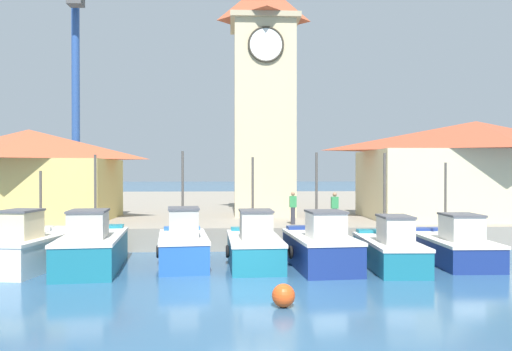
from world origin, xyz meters
TOP-DOWN VIEW (x-y plane):
  - ground_plane at (0.00, 0.00)m, footprint 300.00×300.00m
  - quay_wharf at (0.00, 27.47)m, footprint 120.00×40.00m
  - fishing_boat_far_left at (-8.11, 3.69)m, footprint 2.59×4.79m
  - fishing_boat_left_outer at (-5.83, 3.62)m, footprint 2.66×5.35m
  - fishing_boat_left_inner at (-2.45, 4.17)m, footprint 2.38×4.51m
  - fishing_boat_mid_left at (0.36, 4.10)m, footprint 2.24×4.88m
  - fishing_boat_center at (2.91, 3.53)m, footprint 2.53×4.84m
  - fishing_boat_mid_right at (5.57, 3.43)m, footprint 1.98×5.06m
  - fishing_boat_right_inner at (8.48, 4.32)m, footprint 2.28×5.20m
  - clock_tower at (1.38, 14.14)m, footprint 3.99×3.99m
  - warehouse_left at (-11.50, 11.92)m, footprint 9.22×6.16m
  - warehouse_right at (13.13, 11.69)m, footprint 12.45×6.76m
  - port_crane_near at (-11.70, 20.69)m, footprint 3.81×9.97m
  - port_crane_far at (1.79, 21.45)m, footprint 2.39×8.55m
  - mooring_buoy at (0.90, -1.97)m, footprint 0.64×0.64m
  - dock_worker_near_tower at (2.50, 8.99)m, footprint 0.34×0.22m
  - dock_worker_along_quay at (4.42, 8.16)m, footprint 0.34×0.22m

SIDE VIEW (x-z plane):
  - ground_plane at x=0.00m, z-range 0.00..0.00m
  - mooring_buoy at x=0.90m, z-range 0.00..0.64m
  - quay_wharf at x=0.00m, z-range 0.00..1.08m
  - fishing_boat_right_inner at x=8.48m, z-range -1.36..2.73m
  - fishing_boat_mid_right at x=5.57m, z-range -1.52..2.93m
  - fishing_boat_mid_left at x=0.36m, z-range -1.40..2.91m
  - fishing_boat_center at x=2.91m, z-range -1.45..3.02m
  - fishing_boat_left_inner at x=-2.45m, z-range -1.48..3.06m
  - fishing_boat_far_left at x=-8.11m, z-range -1.07..2.67m
  - fishing_boat_left_outer at x=-5.83m, z-range -1.38..3.00m
  - dock_worker_near_tower at x=2.50m, z-range 1.11..2.73m
  - dock_worker_along_quay at x=4.42m, z-range 1.11..2.73m
  - warehouse_left at x=-11.50m, z-range 1.14..6.03m
  - warehouse_right at x=13.13m, z-range 1.13..6.56m
  - port_crane_near at x=-11.70m, z-range -1.68..17.83m
  - clock_tower at x=1.38m, z-range 0.60..16.12m
  - port_crane_far at x=1.79m, z-range -1.57..18.43m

